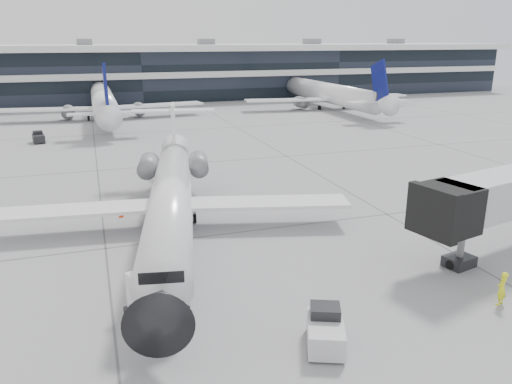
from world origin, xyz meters
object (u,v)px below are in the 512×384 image
object	(u,v)px
baggage_tug	(325,330)
ramp_worker	(502,288)
cargo_uld	(156,293)
regional_jet	(171,196)

from	to	relation	value
baggage_tug	ramp_worker	bearing A→B (deg)	24.90
baggage_tug	cargo_uld	bearing A→B (deg)	165.21
cargo_uld	ramp_worker	bearing A→B (deg)	-35.23
regional_jet	baggage_tug	bearing A→B (deg)	-64.99
ramp_worker	cargo_uld	world-z (taller)	cargo_uld
ramp_worker	baggage_tug	distance (m)	9.61
regional_jet	ramp_worker	bearing A→B (deg)	-37.24
regional_jet	cargo_uld	bearing A→B (deg)	-92.42
regional_jet	ramp_worker	distance (m)	20.25
ramp_worker	baggage_tug	bearing A→B (deg)	-20.22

